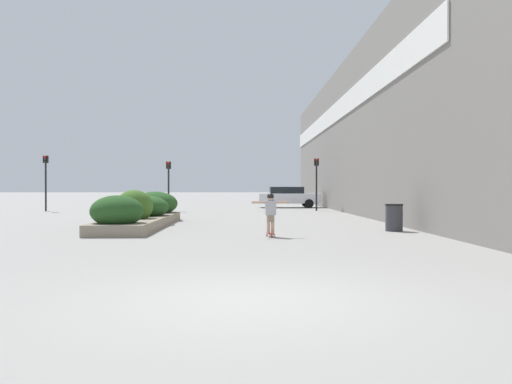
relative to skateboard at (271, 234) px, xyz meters
name	(u,v)px	position (x,y,z in m)	size (l,w,h in m)	color
ground_plane	(250,299)	(-0.71, -8.21, -0.07)	(300.00, 300.00, 0.00)	gray
building_wall_right	(354,134)	(5.37, 13.12, 4.41)	(0.67, 47.45, 8.91)	gray
planter_box	(143,211)	(-4.66, 4.47, 0.49)	(1.99, 8.62, 1.37)	gray
skateboard	(271,234)	(0.00, 0.00, 0.00)	(0.26, 0.63, 0.09)	maroon
skateboarder	(271,209)	(0.00, 0.00, 0.75)	(1.12, 0.23, 1.20)	tan
trash_bin	(394,217)	(4.22, 1.82, 0.39)	(0.59, 0.59, 0.91)	#38383D
car_leftmost	(389,196)	(10.56, 24.02, 0.75)	(4.24, 1.84, 1.55)	maroon
car_center_left	(288,197)	(2.44, 21.56, 0.73)	(4.40, 1.98, 1.51)	silver
traffic_light_left	(169,177)	(-5.48, 16.39, 2.06)	(0.28, 0.30, 3.07)	black
traffic_light_right	(316,175)	(3.76, 16.44, 2.18)	(0.28, 0.30, 3.28)	black
traffic_light_far_left	(46,173)	(-12.99, 16.26, 2.27)	(0.28, 0.30, 3.42)	black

